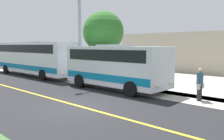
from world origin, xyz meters
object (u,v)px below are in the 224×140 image
object	(u,v)px
shuttle_bus_front	(116,65)
commercial_building	(222,52)
transit_bus_rear	(33,57)
tree_curbside	(103,32)
pedestrian_waiting	(200,83)
street_light_pole	(78,24)

from	to	relation	value
shuttle_bus_front	commercial_building	size ratio (longest dim) A/B	0.34
transit_bus_rear	tree_curbside	xyz separation A→B (m)	(-2.94, 6.61, 2.25)
shuttle_bus_front	pedestrian_waiting	xyz separation A→B (m)	(-0.55, 5.46, -0.71)
pedestrian_waiting	street_light_pole	bearing A→B (deg)	-88.79
shuttle_bus_front	pedestrian_waiting	world-z (taller)	shuttle_bus_front
tree_curbside	commercial_building	xyz separation A→B (m)	(-14.00, 5.32, -1.89)
shuttle_bus_front	transit_bus_rear	distance (m)	10.60
pedestrian_waiting	tree_curbside	distance (m)	10.22
shuttle_bus_front	transit_bus_rear	size ratio (longest dim) A/B	0.64
shuttle_bus_front	tree_curbside	size ratio (longest dim) A/B	1.27
shuttle_bus_front	tree_curbside	bearing A→B (deg)	-125.63
commercial_building	tree_curbside	bearing A→B (deg)	-20.79
shuttle_bus_front	street_light_pole	size ratio (longest dim) A/B	0.89
commercial_building	transit_bus_rear	bearing A→B (deg)	-35.14
shuttle_bus_front	street_light_pole	xyz separation A→B (m)	(-0.34, -4.22, 2.94)
transit_bus_rear	shuttle_bus_front	bearing A→B (deg)	90.42
pedestrian_waiting	street_light_pole	xyz separation A→B (m)	(0.21, -9.68, 3.65)
transit_bus_rear	street_light_pole	size ratio (longest dim) A/B	1.40
shuttle_bus_front	transit_bus_rear	xyz separation A→B (m)	(0.08, -10.60, 0.17)
transit_bus_rear	pedestrian_waiting	xyz separation A→B (m)	(-0.63, 16.06, -0.87)
transit_bus_rear	pedestrian_waiting	world-z (taller)	transit_bus_rear
pedestrian_waiting	shuttle_bus_front	bearing A→B (deg)	-84.26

